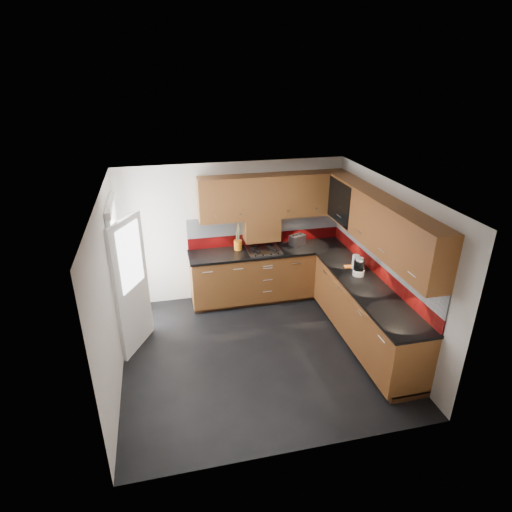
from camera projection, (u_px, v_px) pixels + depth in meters
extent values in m
cube|color=black|center=(258.00, 352.00, 6.24)|extent=(4.00, 3.80, 0.02)
cube|color=white|center=(258.00, 188.00, 5.23)|extent=(4.00, 3.80, 0.10)
cube|color=beige|center=(233.00, 231.00, 7.37)|extent=(4.00, 0.08, 2.64)
cube|color=beige|center=(302.00, 365.00, 4.11)|extent=(4.00, 0.08, 2.64)
cube|color=beige|center=(107.00, 295.00, 5.34)|extent=(0.08, 3.80, 2.64)
cube|color=beige|center=(389.00, 265.00, 6.14)|extent=(0.08, 3.80, 2.64)
cube|color=#552813|center=(269.00, 274.00, 7.49)|extent=(2.70, 0.60, 0.95)
cube|color=brown|center=(365.00, 314.00, 6.28)|extent=(0.60, 2.60, 0.95)
cube|color=#452613|center=(268.00, 294.00, 7.69)|extent=(2.70, 0.54, 0.10)
cube|color=#452613|center=(364.00, 338.00, 6.46)|extent=(0.54, 2.60, 0.10)
cube|color=black|center=(269.00, 251.00, 7.29)|extent=(2.72, 0.62, 0.04)
cube|color=black|center=(368.00, 288.00, 6.08)|extent=(0.62, 2.60, 0.04)
cube|color=maroon|center=(265.00, 238.00, 7.51)|extent=(2.70, 0.02, 0.20)
cube|color=#B9BEC2|center=(265.00, 223.00, 7.40)|extent=(2.70, 0.02, 0.34)
cube|color=maroon|center=(378.00, 269.00, 6.37)|extent=(0.02, 3.20, 0.20)
cube|color=#B9BEC2|center=(380.00, 253.00, 6.26)|extent=(0.02, 3.20, 0.34)
cube|color=#552813|center=(274.00, 196.00, 7.06)|extent=(2.50, 0.33, 0.72)
cube|color=brown|center=(380.00, 223.00, 5.86)|extent=(0.33, 2.87, 0.72)
cube|color=silver|center=(267.00, 212.00, 6.96)|extent=(1.80, 0.01, 0.16)
cube|color=silver|center=(368.00, 239.00, 5.88)|extent=(0.01, 2.00, 0.16)
cube|color=#552813|center=(262.00, 229.00, 7.25)|extent=(0.60, 0.33, 0.40)
cube|color=black|center=(339.00, 202.00, 6.75)|extent=(0.01, 0.80, 0.66)
cube|color=#FFD18C|center=(357.00, 201.00, 6.81)|extent=(0.01, 0.76, 0.64)
cube|color=black|center=(349.00, 200.00, 6.77)|extent=(0.29, 0.76, 0.01)
cylinder|color=black|center=(356.00, 198.00, 6.51)|extent=(0.07, 0.07, 0.16)
cylinder|color=black|center=(352.00, 196.00, 6.64)|extent=(0.07, 0.07, 0.16)
cylinder|color=white|center=(348.00, 193.00, 6.78)|extent=(0.07, 0.07, 0.16)
cylinder|color=black|center=(344.00, 191.00, 6.91)|extent=(0.07, 0.07, 0.16)
cube|color=white|center=(120.00, 275.00, 6.23)|extent=(0.06, 0.95, 2.04)
cube|color=white|center=(132.00, 286.00, 5.97)|extent=(0.42, 0.73, 1.98)
cube|color=white|center=(130.00, 257.00, 5.79)|extent=(0.28, 0.50, 0.90)
cube|color=silver|center=(264.00, 250.00, 7.25)|extent=(0.56, 0.49, 0.02)
torus|color=black|center=(257.00, 252.00, 7.11)|extent=(0.13, 0.13, 0.02)
torus|color=black|center=(274.00, 250.00, 7.17)|extent=(0.13, 0.13, 0.02)
torus|color=black|center=(254.00, 247.00, 7.31)|extent=(0.13, 0.13, 0.02)
torus|color=black|center=(270.00, 245.00, 7.37)|extent=(0.13, 0.13, 0.02)
cube|color=black|center=(267.00, 255.00, 7.04)|extent=(0.43, 0.04, 0.02)
cylinder|color=orange|center=(238.00, 245.00, 7.26)|extent=(0.13, 0.13, 0.17)
cylinder|color=olive|center=(238.00, 233.00, 7.19)|extent=(0.06, 0.03, 0.33)
cylinder|color=olive|center=(239.00, 234.00, 7.19)|extent=(0.05, 0.05, 0.31)
cylinder|color=olive|center=(238.00, 233.00, 7.19)|extent=(0.07, 0.02, 0.36)
cylinder|color=olive|center=(239.00, 235.00, 7.19)|extent=(0.03, 0.05, 0.29)
cylinder|color=olive|center=(237.00, 234.00, 7.19)|extent=(0.05, 0.04, 0.32)
cube|color=silver|center=(297.00, 240.00, 7.44)|extent=(0.31, 0.25, 0.18)
cube|color=black|center=(298.00, 235.00, 7.40)|extent=(0.19, 0.10, 0.01)
cube|color=black|center=(297.00, 234.00, 7.43)|extent=(0.19, 0.10, 0.01)
cylinder|color=white|center=(358.00, 272.00, 6.39)|extent=(0.17, 0.17, 0.09)
cylinder|color=black|center=(359.00, 265.00, 6.34)|extent=(0.16, 0.16, 0.15)
cylinder|color=white|center=(360.00, 259.00, 6.30)|extent=(0.11, 0.11, 0.04)
cylinder|color=white|center=(355.00, 262.00, 6.58)|extent=(0.11, 0.11, 0.22)
cube|color=orange|center=(349.00, 267.00, 6.66)|extent=(0.14, 0.13, 0.01)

